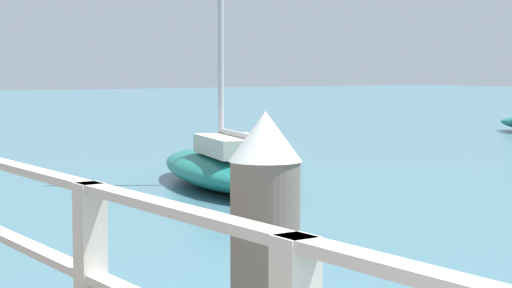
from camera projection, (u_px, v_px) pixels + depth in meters
boat_0 at (226, 165)px, 14.59m from camera, size 2.92×5.09×6.37m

